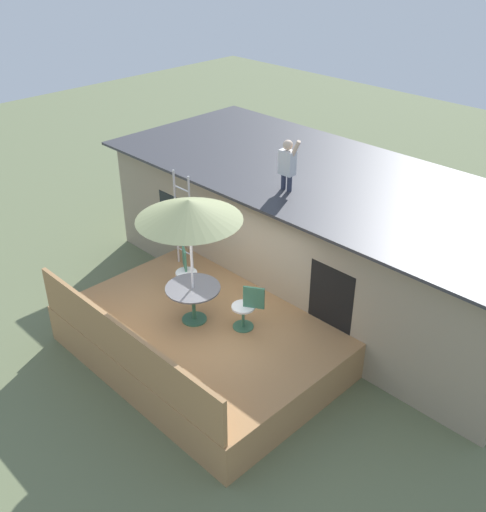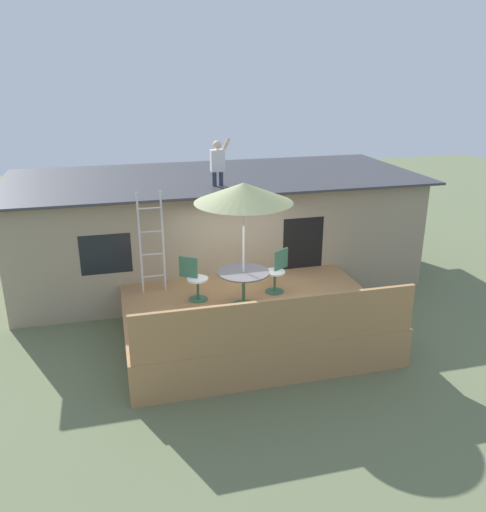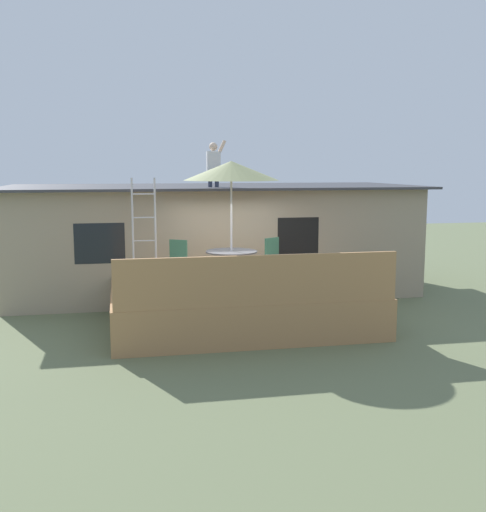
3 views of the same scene
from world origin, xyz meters
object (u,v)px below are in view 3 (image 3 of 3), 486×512
Objects in this scene: patio_umbrella at (231,171)px; person_figure at (214,161)px; patio_table at (231,259)px; patio_chair_left at (184,262)px; step_ladder at (144,229)px; patio_chair_right at (268,260)px.

person_figure reaches higher than patio_umbrella.
patio_umbrella is at bearing 18.43° from patio_table.
step_ladder is at bearing 173.51° from patio_chair_left.
person_figure is at bearing 96.51° from patio_chair_left.
patio_chair_left is at bearing -115.81° from person_figure.
person_figure is 1.21× the size of patio_chair_right.
patio_table is at bearing -90.95° from person_figure.
patio_chair_left is at bearing -38.81° from step_ladder.
person_figure is at bearing 89.05° from patio_umbrella.
step_ladder is at bearing 144.54° from patio_table.
patio_umbrella reaches higher than patio_chair_left.
patio_umbrella is at bearing 0.00° from patio_chair_left.
patio_table is 0.94× the size of person_figure.
person_figure is (1.73, 1.32, 1.46)m from step_ladder.
person_figure is 3.00m from patio_chair_right.
patio_table is at bearing -35.46° from step_ladder.
patio_umbrella is 2.16m from patio_chair_right.
person_figure is 1.21× the size of patio_chair_left.
patio_chair_right is at bearing -66.84° from person_figure.
patio_table is 1.76m from patio_umbrella.
person_figure reaches higher than step_ladder.
patio_table is 1.08m from patio_chair_left.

